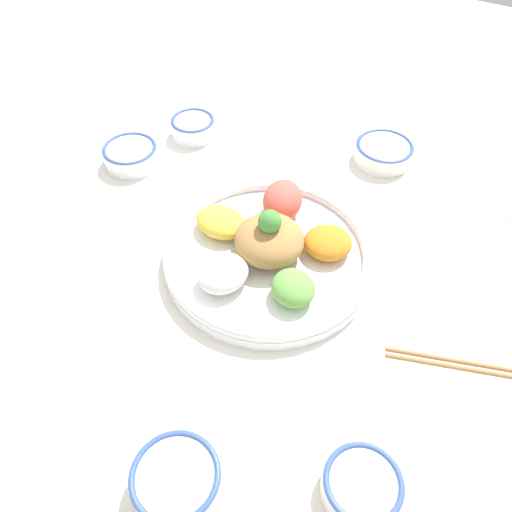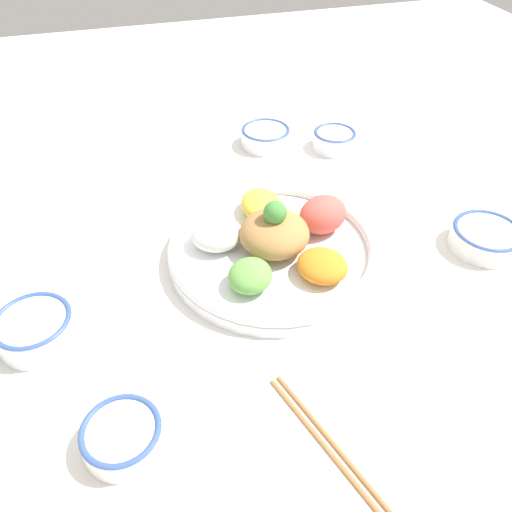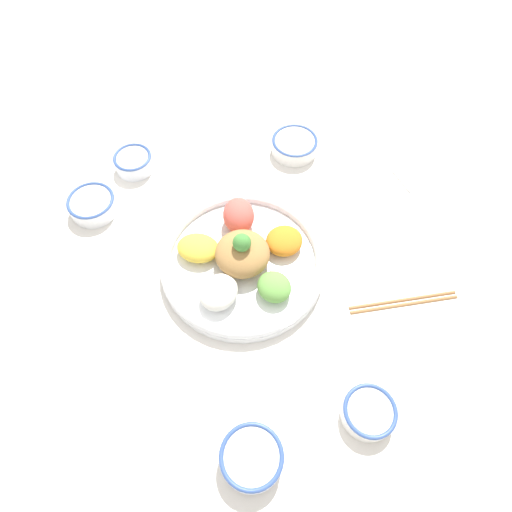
{
  "view_description": "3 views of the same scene",
  "coord_description": "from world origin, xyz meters",
  "px_view_note": "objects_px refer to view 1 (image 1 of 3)",
  "views": [
    {
      "loc": [
        0.27,
        -0.46,
        0.61
      ],
      "look_at": [
        0.02,
        -0.02,
        0.03
      ],
      "focal_mm": 35.0,
      "sensor_mm": 36.0,
      "label": 1
    },
    {
      "loc": [
        0.59,
        -0.19,
        0.53
      ],
      "look_at": [
        0.05,
        -0.03,
        0.03
      ],
      "focal_mm": 35.0,
      "sensor_mm": 36.0,
      "label": 2
    },
    {
      "loc": [
        0.12,
        -0.42,
        0.76
      ],
      "look_at": [
        0.06,
        0.0,
        0.05
      ],
      "focal_mm": 30.0,
      "sensor_mm": 36.0,
      "label": 3
    }
  ],
  "objects_px": {
    "sauce_bowl_red": "(193,127)",
    "rice_bowl_plain": "(384,152)",
    "rice_bowl_blue": "(131,154)",
    "chopsticks_pair_near": "(467,365)",
    "salad_platter": "(269,249)",
    "sauce_bowl_dark": "(362,486)",
    "sauce_bowl_far": "(177,480)"
  },
  "relations": [
    {
      "from": "sauce_bowl_dark",
      "to": "rice_bowl_plain",
      "type": "xyz_separation_m",
      "value": [
        -0.19,
        0.59,
        0.0
      ]
    },
    {
      "from": "salad_platter",
      "to": "chopsticks_pair_near",
      "type": "relative_size",
      "value": 1.57
    },
    {
      "from": "salad_platter",
      "to": "chopsticks_pair_near",
      "type": "bearing_deg",
      "value": -6.38
    },
    {
      "from": "sauce_bowl_dark",
      "to": "sauce_bowl_far",
      "type": "xyz_separation_m",
      "value": [
        -0.18,
        -0.1,
        0.0
      ]
    },
    {
      "from": "rice_bowl_blue",
      "to": "rice_bowl_plain",
      "type": "bearing_deg",
      "value": 30.31
    },
    {
      "from": "salad_platter",
      "to": "rice_bowl_plain",
      "type": "xyz_separation_m",
      "value": [
        0.07,
        0.33,
        -0.0
      ]
    },
    {
      "from": "salad_platter",
      "to": "rice_bowl_plain",
      "type": "relative_size",
      "value": 3.03
    },
    {
      "from": "chopsticks_pair_near",
      "to": "sauce_bowl_red",
      "type": "bearing_deg",
      "value": 139.43
    },
    {
      "from": "sauce_bowl_dark",
      "to": "sauce_bowl_red",
      "type": "bearing_deg",
      "value": 138.82
    },
    {
      "from": "sauce_bowl_far",
      "to": "salad_platter",
      "type": "bearing_deg",
      "value": 101.75
    },
    {
      "from": "sauce_bowl_red",
      "to": "chopsticks_pair_near",
      "type": "distance_m",
      "value": 0.67
    },
    {
      "from": "sauce_bowl_red",
      "to": "sauce_bowl_dark",
      "type": "distance_m",
      "value": 0.73
    },
    {
      "from": "sauce_bowl_dark",
      "to": "salad_platter",
      "type": "bearing_deg",
      "value": 134.86
    },
    {
      "from": "sauce_bowl_red",
      "to": "rice_bowl_blue",
      "type": "bearing_deg",
      "value": -111.4
    },
    {
      "from": "sauce_bowl_far",
      "to": "sauce_bowl_dark",
      "type": "bearing_deg",
      "value": 28.02
    },
    {
      "from": "rice_bowl_plain",
      "to": "chopsticks_pair_near",
      "type": "height_order",
      "value": "rice_bowl_plain"
    },
    {
      "from": "rice_bowl_blue",
      "to": "sauce_bowl_far",
      "type": "relative_size",
      "value": 1.01
    },
    {
      "from": "rice_bowl_blue",
      "to": "rice_bowl_plain",
      "type": "height_order",
      "value": "same"
    },
    {
      "from": "rice_bowl_blue",
      "to": "rice_bowl_plain",
      "type": "xyz_separation_m",
      "value": [
        0.42,
        0.24,
        -0.0
      ]
    },
    {
      "from": "sauce_bowl_red",
      "to": "sauce_bowl_far",
      "type": "xyz_separation_m",
      "value": [
        0.37,
        -0.58,
        0.0
      ]
    },
    {
      "from": "rice_bowl_blue",
      "to": "sauce_bowl_dark",
      "type": "height_order",
      "value": "rice_bowl_blue"
    },
    {
      "from": "salad_platter",
      "to": "sauce_bowl_dark",
      "type": "relative_size",
      "value": 3.67
    },
    {
      "from": "sauce_bowl_red",
      "to": "rice_bowl_blue",
      "type": "relative_size",
      "value": 0.86
    },
    {
      "from": "sauce_bowl_far",
      "to": "rice_bowl_plain",
      "type": "bearing_deg",
      "value": 90.25
    },
    {
      "from": "sauce_bowl_red",
      "to": "rice_bowl_plain",
      "type": "bearing_deg",
      "value": 16.77
    },
    {
      "from": "sauce_bowl_red",
      "to": "rice_bowl_blue",
      "type": "xyz_separation_m",
      "value": [
        -0.05,
        -0.13,
        -0.0
      ]
    },
    {
      "from": "rice_bowl_blue",
      "to": "chopsticks_pair_near",
      "type": "distance_m",
      "value": 0.68
    },
    {
      "from": "rice_bowl_blue",
      "to": "rice_bowl_plain",
      "type": "distance_m",
      "value": 0.48
    },
    {
      "from": "sauce_bowl_dark",
      "to": "chopsticks_pair_near",
      "type": "height_order",
      "value": "sauce_bowl_dark"
    },
    {
      "from": "sauce_bowl_dark",
      "to": "rice_bowl_plain",
      "type": "distance_m",
      "value": 0.62
    },
    {
      "from": "rice_bowl_plain",
      "to": "sauce_bowl_far",
      "type": "xyz_separation_m",
      "value": [
        0.0,
        -0.69,
        0.0
      ]
    },
    {
      "from": "sauce_bowl_red",
      "to": "rice_bowl_plain",
      "type": "height_order",
      "value": "sauce_bowl_red"
    }
  ]
}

